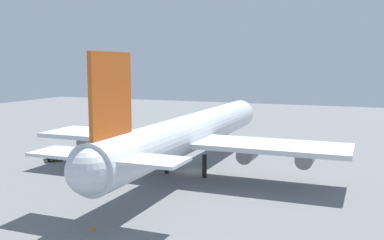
{
  "coord_description": "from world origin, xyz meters",
  "views": [
    {
      "loc": [
        -65.79,
        -26.55,
        17.58
      ],
      "look_at": [
        0.0,
        0.0,
        8.45
      ],
      "focal_mm": 41.64,
      "sensor_mm": 36.0,
      "label": 1
    }
  ],
  "objects_px": {
    "safety_cone_nose": "(222,140)",
    "safety_cone_tail": "(93,227)",
    "catering_truck": "(54,154)",
    "cargo_airplane": "(191,133)",
    "baggage_tug": "(304,151)"
  },
  "relations": [
    {
      "from": "cargo_airplane",
      "to": "catering_truck",
      "type": "bearing_deg",
      "value": 92.61
    },
    {
      "from": "safety_cone_nose",
      "to": "catering_truck",
      "type": "bearing_deg",
      "value": 142.55
    },
    {
      "from": "cargo_airplane",
      "to": "safety_cone_nose",
      "type": "distance_m",
      "value": 29.13
    },
    {
      "from": "safety_cone_nose",
      "to": "safety_cone_tail",
      "type": "relative_size",
      "value": 1.08
    },
    {
      "from": "baggage_tug",
      "to": "safety_cone_tail",
      "type": "xyz_separation_m",
      "value": [
        -46.22,
        15.33,
        -0.7
      ]
    },
    {
      "from": "catering_truck",
      "to": "safety_cone_tail",
      "type": "xyz_separation_m",
      "value": [
        -26.38,
        -26.5,
        -0.79
      ]
    },
    {
      "from": "catering_truck",
      "to": "safety_cone_nose",
      "type": "xyz_separation_m",
      "value": [
        29.44,
        -22.55,
        -0.76
      ]
    },
    {
      "from": "baggage_tug",
      "to": "catering_truck",
      "type": "xyz_separation_m",
      "value": [
        -19.85,
        41.83,
        0.09
      ]
    },
    {
      "from": "catering_truck",
      "to": "safety_cone_nose",
      "type": "distance_m",
      "value": 37.09
    },
    {
      "from": "cargo_airplane",
      "to": "catering_truck",
      "type": "distance_m",
      "value": 27.01
    },
    {
      "from": "safety_cone_tail",
      "to": "safety_cone_nose",
      "type": "bearing_deg",
      "value": 4.05
    },
    {
      "from": "catering_truck",
      "to": "safety_cone_tail",
      "type": "distance_m",
      "value": 37.4
    },
    {
      "from": "cargo_airplane",
      "to": "safety_cone_nose",
      "type": "height_order",
      "value": "cargo_airplane"
    },
    {
      "from": "cargo_airplane",
      "to": "baggage_tug",
      "type": "relative_size",
      "value": 14.38
    },
    {
      "from": "safety_cone_nose",
      "to": "safety_cone_tail",
      "type": "height_order",
      "value": "safety_cone_nose"
    }
  ]
}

